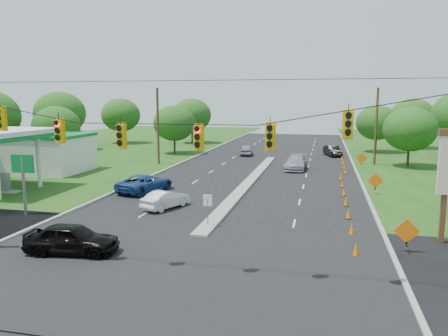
% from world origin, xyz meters
% --- Properties ---
extents(ground, '(160.00, 160.00, 0.00)m').
position_xyz_m(ground, '(0.00, 0.00, 0.00)').
color(ground, black).
rests_on(ground, ground).
extents(cross_street, '(160.00, 14.00, 0.02)m').
position_xyz_m(cross_street, '(0.00, 0.00, 0.00)').
color(cross_street, black).
rests_on(cross_street, ground).
extents(curb_left, '(0.25, 110.00, 0.16)m').
position_xyz_m(curb_left, '(-10.10, 30.00, 0.00)').
color(curb_left, gray).
rests_on(curb_left, ground).
extents(curb_right, '(0.25, 110.00, 0.16)m').
position_xyz_m(curb_right, '(10.10, 30.00, 0.00)').
color(curb_right, gray).
rests_on(curb_right, ground).
extents(median, '(1.00, 34.00, 0.18)m').
position_xyz_m(median, '(0.00, 21.00, 0.00)').
color(median, gray).
rests_on(median, ground).
extents(median_sign, '(0.55, 0.06, 2.05)m').
position_xyz_m(median_sign, '(0.00, 6.00, 1.46)').
color(median_sign, gray).
rests_on(median_sign, ground).
extents(signal_span, '(25.60, 0.32, 9.00)m').
position_xyz_m(signal_span, '(-0.05, -1.00, 4.97)').
color(signal_span, '#422D1C').
rests_on(signal_span, ground).
extents(utility_pole_far_left, '(0.28, 0.28, 9.00)m').
position_xyz_m(utility_pole_far_left, '(-12.50, 30.00, 4.50)').
color(utility_pole_far_left, '#422D1C').
rests_on(utility_pole_far_left, ground).
extents(utility_pole_far_right, '(0.28, 0.28, 9.00)m').
position_xyz_m(utility_pole_far_right, '(12.50, 35.00, 4.50)').
color(utility_pole_far_right, '#422D1C').
rests_on(utility_pole_far_right, ground).
extents(gas_station, '(18.40, 19.70, 5.20)m').
position_xyz_m(gas_station, '(-23.64, 20.24, 2.58)').
color(gas_station, white).
rests_on(gas_station, ground).
extents(cone_0, '(0.32, 0.32, 0.70)m').
position_xyz_m(cone_0, '(8.34, 3.00, 0.35)').
color(cone_0, '#FD6E00').
rests_on(cone_0, ground).
extents(cone_1, '(0.32, 0.32, 0.70)m').
position_xyz_m(cone_1, '(8.34, 6.50, 0.35)').
color(cone_1, '#FD6E00').
rests_on(cone_1, ground).
extents(cone_2, '(0.32, 0.32, 0.70)m').
position_xyz_m(cone_2, '(8.34, 10.00, 0.35)').
color(cone_2, '#FD6E00').
rests_on(cone_2, ground).
extents(cone_3, '(0.32, 0.32, 0.70)m').
position_xyz_m(cone_3, '(8.34, 13.50, 0.35)').
color(cone_3, '#FD6E00').
rests_on(cone_3, ground).
extents(cone_4, '(0.32, 0.32, 0.70)m').
position_xyz_m(cone_4, '(8.34, 17.00, 0.35)').
color(cone_4, '#FD6E00').
rests_on(cone_4, ground).
extents(cone_5, '(0.32, 0.32, 0.70)m').
position_xyz_m(cone_5, '(8.34, 20.50, 0.35)').
color(cone_5, '#FD6E00').
rests_on(cone_5, ground).
extents(cone_6, '(0.32, 0.32, 0.70)m').
position_xyz_m(cone_6, '(8.34, 24.00, 0.35)').
color(cone_6, '#FD6E00').
rests_on(cone_6, ground).
extents(cone_7, '(0.32, 0.32, 0.70)m').
position_xyz_m(cone_7, '(8.94, 27.50, 0.35)').
color(cone_7, '#FD6E00').
rests_on(cone_7, ground).
extents(cone_8, '(0.32, 0.32, 0.70)m').
position_xyz_m(cone_8, '(8.94, 31.00, 0.35)').
color(cone_8, '#FD6E00').
rests_on(cone_8, ground).
extents(cone_9, '(0.32, 0.32, 0.70)m').
position_xyz_m(cone_9, '(8.94, 34.50, 0.35)').
color(cone_9, '#FD6E00').
rests_on(cone_9, ground).
extents(cone_10, '(0.32, 0.32, 0.70)m').
position_xyz_m(cone_10, '(8.94, 38.00, 0.35)').
color(cone_10, '#FD6E00').
rests_on(cone_10, ground).
extents(cone_11, '(0.32, 0.32, 0.70)m').
position_xyz_m(cone_11, '(8.94, 41.50, 0.35)').
color(cone_11, '#FD6E00').
rests_on(cone_11, ground).
extents(cone_12, '(0.32, 0.32, 0.70)m').
position_xyz_m(cone_12, '(8.94, 45.00, 0.35)').
color(cone_12, '#FD6E00').
rests_on(cone_12, ground).
extents(cone_13, '(0.32, 0.32, 0.70)m').
position_xyz_m(cone_13, '(8.94, 48.50, 0.35)').
color(cone_13, '#FD6E00').
rests_on(cone_13, ground).
extents(work_sign_0, '(1.27, 0.58, 1.37)m').
position_xyz_m(work_sign_0, '(10.80, 4.00, 1.09)').
color(work_sign_0, black).
rests_on(work_sign_0, ground).
extents(work_sign_1, '(1.27, 0.58, 1.37)m').
position_xyz_m(work_sign_1, '(10.80, 18.00, 1.09)').
color(work_sign_1, black).
rests_on(work_sign_1, ground).
extents(work_sign_2, '(1.27, 0.58, 1.37)m').
position_xyz_m(work_sign_2, '(10.80, 32.00, 1.09)').
color(work_sign_2, black).
rests_on(work_sign_2, ground).
extents(tree_2, '(5.88, 5.88, 6.86)m').
position_xyz_m(tree_2, '(-26.00, 30.00, 4.34)').
color(tree_2, black).
rests_on(tree_2, ground).
extents(tree_3, '(7.56, 7.56, 8.82)m').
position_xyz_m(tree_3, '(-32.00, 40.00, 5.58)').
color(tree_3, black).
rests_on(tree_3, ground).
extents(tree_4, '(6.72, 6.72, 7.84)m').
position_xyz_m(tree_4, '(-28.00, 52.00, 4.96)').
color(tree_4, black).
rests_on(tree_4, ground).
extents(tree_5, '(5.88, 5.88, 6.86)m').
position_xyz_m(tree_5, '(-14.00, 40.00, 4.34)').
color(tree_5, black).
rests_on(tree_5, ground).
extents(tree_6, '(6.72, 6.72, 7.84)m').
position_xyz_m(tree_6, '(-16.00, 55.00, 4.96)').
color(tree_6, black).
rests_on(tree_6, ground).
extents(tree_9, '(5.88, 5.88, 6.86)m').
position_xyz_m(tree_9, '(16.00, 34.00, 4.34)').
color(tree_9, black).
rests_on(tree_9, ground).
extents(tree_11, '(6.72, 6.72, 7.84)m').
position_xyz_m(tree_11, '(20.00, 55.00, 4.96)').
color(tree_11, black).
rests_on(tree_11, ground).
extents(tree_12, '(5.88, 5.88, 6.86)m').
position_xyz_m(tree_12, '(14.00, 48.00, 4.34)').
color(tree_12, black).
rests_on(tree_12, ground).
extents(black_sedan, '(4.78, 2.38, 1.57)m').
position_xyz_m(black_sedan, '(-5.41, 0.15, 0.78)').
color(black_sedan, black).
rests_on(black_sedan, ground).
extents(white_sedan, '(2.70, 4.11, 1.28)m').
position_xyz_m(white_sedan, '(-4.14, 10.01, 0.64)').
color(white_sedan, silver).
rests_on(white_sedan, ground).
extents(blue_pickup, '(3.94, 5.80, 1.48)m').
position_xyz_m(blue_pickup, '(-7.80, 14.92, 0.74)').
color(blue_pickup, navy).
rests_on(blue_pickup, ground).
extents(silver_car_far, '(2.44, 5.49, 1.57)m').
position_xyz_m(silver_car_far, '(3.72, 29.53, 0.78)').
color(silver_car_far, '#9997A8').
rests_on(silver_car_far, ground).
extents(silver_car_oncoming, '(2.29, 4.42, 1.44)m').
position_xyz_m(silver_car_oncoming, '(-3.78, 40.78, 0.72)').
color(silver_car_oncoming, '#8A8BA1').
rests_on(silver_car_oncoming, ground).
extents(dark_car_receding, '(2.68, 4.59, 1.43)m').
position_xyz_m(dark_car_receding, '(7.83, 42.51, 0.72)').
color(dark_car_receding, black).
rests_on(dark_car_receding, ground).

